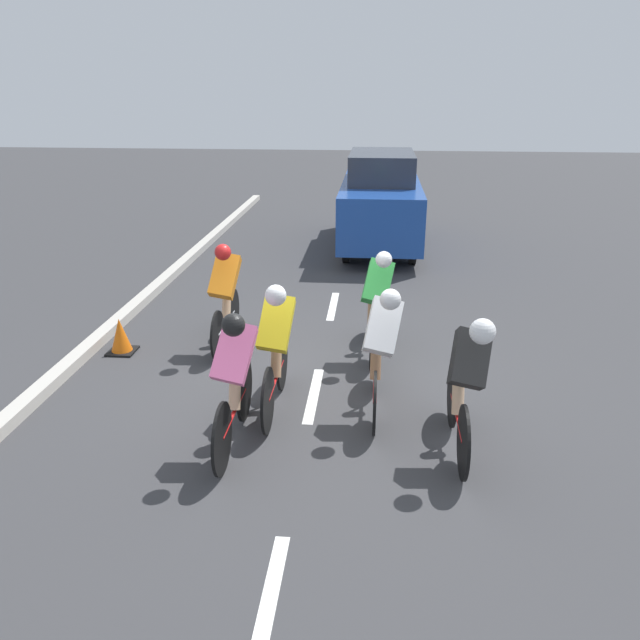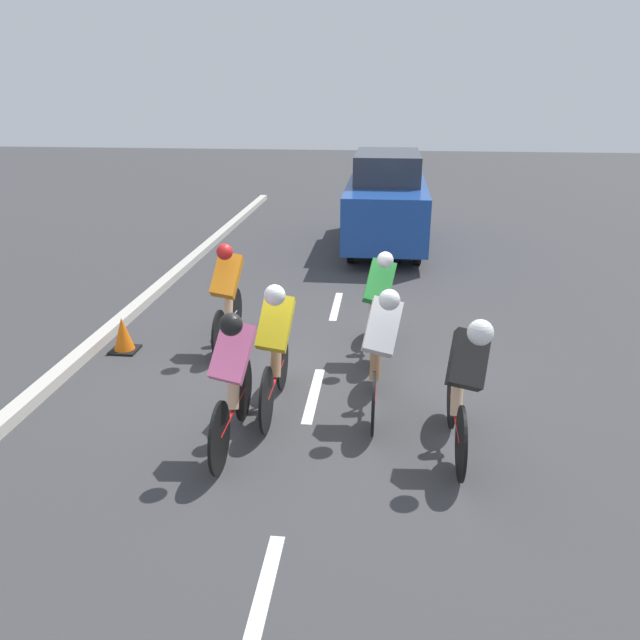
{
  "view_description": "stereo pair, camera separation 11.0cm",
  "coord_description": "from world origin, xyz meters",
  "px_view_note": "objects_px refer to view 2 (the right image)",
  "views": [
    {
      "loc": [
        -0.67,
        6.81,
        3.43
      ],
      "look_at": [
        -0.07,
        0.25,
        0.95
      ],
      "focal_mm": 35.0,
      "sensor_mm": 36.0,
      "label": 1
    },
    {
      "loc": [
        -0.78,
        6.8,
        3.43
      ],
      "look_at": [
        -0.07,
        0.25,
        0.95
      ],
      "focal_mm": 35.0,
      "sensor_mm": 36.0,
      "label": 2
    }
  ],
  "objects_px": {
    "traffic_cone": "(123,335)",
    "cyclist_green": "(377,300)",
    "cyclist_pink": "(232,375)",
    "cyclist_black": "(464,381)",
    "cyclist_orange": "(227,292)",
    "cyclist_white": "(380,347)",
    "cyclist_yellow": "(275,344)",
    "support_car": "(386,201)"
  },
  "relations": [
    {
      "from": "traffic_cone",
      "to": "cyclist_green",
      "type": "bearing_deg",
      "value": -175.88
    },
    {
      "from": "cyclist_pink",
      "to": "cyclist_green",
      "type": "bearing_deg",
      "value": -118.77
    },
    {
      "from": "cyclist_black",
      "to": "cyclist_orange",
      "type": "xyz_separation_m",
      "value": [
        2.92,
        -2.43,
        0.01
      ]
    },
    {
      "from": "cyclist_green",
      "to": "cyclist_white",
      "type": "xyz_separation_m",
      "value": [
        -0.06,
        1.62,
        0.02
      ]
    },
    {
      "from": "cyclist_pink",
      "to": "traffic_cone",
      "type": "height_order",
      "value": "cyclist_pink"
    },
    {
      "from": "cyclist_green",
      "to": "cyclist_white",
      "type": "relative_size",
      "value": 0.98
    },
    {
      "from": "cyclist_yellow",
      "to": "support_car",
      "type": "bearing_deg",
      "value": -98.12
    },
    {
      "from": "cyclist_pink",
      "to": "cyclist_black",
      "type": "relative_size",
      "value": 1.04
    },
    {
      "from": "cyclist_black",
      "to": "support_car",
      "type": "height_order",
      "value": "support_car"
    },
    {
      "from": "cyclist_black",
      "to": "support_car",
      "type": "distance_m",
      "value": 8.56
    },
    {
      "from": "cyclist_white",
      "to": "cyclist_orange",
      "type": "bearing_deg",
      "value": -38.73
    },
    {
      "from": "cyclist_yellow",
      "to": "cyclist_black",
      "type": "xyz_separation_m",
      "value": [
        -1.94,
        0.67,
        -0.01
      ]
    },
    {
      "from": "cyclist_green",
      "to": "traffic_cone",
      "type": "xyz_separation_m",
      "value": [
        3.45,
        0.25,
        -0.55
      ]
    },
    {
      "from": "cyclist_pink",
      "to": "cyclist_white",
      "type": "bearing_deg",
      "value": -149.17
    },
    {
      "from": "cyclist_green",
      "to": "cyclist_black",
      "type": "distance_m",
      "value": 2.52
    },
    {
      "from": "cyclist_black",
      "to": "cyclist_white",
      "type": "bearing_deg",
      "value": -42.46
    },
    {
      "from": "cyclist_black",
      "to": "cyclist_yellow",
      "type": "bearing_deg",
      "value": -19.06
    },
    {
      "from": "cyclist_black",
      "to": "cyclist_white",
      "type": "relative_size",
      "value": 0.99
    },
    {
      "from": "cyclist_orange",
      "to": "traffic_cone",
      "type": "height_order",
      "value": "cyclist_orange"
    },
    {
      "from": "cyclist_black",
      "to": "traffic_cone",
      "type": "height_order",
      "value": "cyclist_black"
    },
    {
      "from": "cyclist_orange",
      "to": "traffic_cone",
      "type": "bearing_deg",
      "value": 12.64
    },
    {
      "from": "cyclist_white",
      "to": "traffic_cone",
      "type": "height_order",
      "value": "cyclist_white"
    },
    {
      "from": "cyclist_black",
      "to": "cyclist_orange",
      "type": "distance_m",
      "value": 3.8
    },
    {
      "from": "cyclist_black",
      "to": "cyclist_orange",
      "type": "bearing_deg",
      "value": -39.82
    },
    {
      "from": "cyclist_yellow",
      "to": "cyclist_white",
      "type": "bearing_deg",
      "value": -176.18
    },
    {
      "from": "cyclist_pink",
      "to": "traffic_cone",
      "type": "xyz_separation_m",
      "value": [
        2.1,
        -2.22,
        -0.56
      ]
    },
    {
      "from": "cyclist_yellow",
      "to": "cyclist_black",
      "type": "relative_size",
      "value": 1.04
    },
    {
      "from": "cyclist_yellow",
      "to": "cyclist_green",
      "type": "distance_m",
      "value": 2.0
    },
    {
      "from": "cyclist_black",
      "to": "cyclist_white",
      "type": "distance_m",
      "value": 1.11
    },
    {
      "from": "cyclist_white",
      "to": "support_car",
      "type": "relative_size",
      "value": 0.37
    },
    {
      "from": "support_car",
      "to": "cyclist_pink",
      "type": "bearing_deg",
      "value": 80.72
    },
    {
      "from": "cyclist_white",
      "to": "traffic_cone",
      "type": "distance_m",
      "value": 3.81
    },
    {
      "from": "cyclist_green",
      "to": "cyclist_orange",
      "type": "distance_m",
      "value": 2.04
    },
    {
      "from": "cyclist_pink",
      "to": "cyclist_black",
      "type": "xyz_separation_m",
      "value": [
        -2.23,
        -0.1,
        0.0
      ]
    },
    {
      "from": "support_car",
      "to": "cyclist_green",
      "type": "bearing_deg",
      "value": 89.49
    },
    {
      "from": "cyclist_orange",
      "to": "traffic_cone",
      "type": "relative_size",
      "value": 3.31
    },
    {
      "from": "traffic_cone",
      "to": "cyclist_white",
      "type": "bearing_deg",
      "value": 158.66
    },
    {
      "from": "cyclist_yellow",
      "to": "traffic_cone",
      "type": "relative_size",
      "value": 3.53
    },
    {
      "from": "cyclist_pink",
      "to": "cyclist_green",
      "type": "distance_m",
      "value": 2.81
    },
    {
      "from": "cyclist_orange",
      "to": "cyclist_black",
      "type": "bearing_deg",
      "value": 140.18
    },
    {
      "from": "cyclist_green",
      "to": "traffic_cone",
      "type": "relative_size",
      "value": 3.35
    },
    {
      "from": "cyclist_orange",
      "to": "cyclist_pink",
      "type": "bearing_deg",
      "value": 105.23
    }
  ]
}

